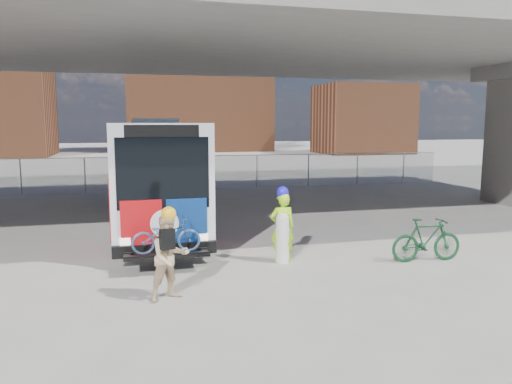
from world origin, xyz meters
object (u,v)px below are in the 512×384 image
object	(u,v)px
bus	(152,163)
bike_parked	(427,240)
cyclist_tan	(170,256)
bollard	(282,236)
cyclist_hivis	(282,226)

from	to	relation	value
bus	bike_parked	world-z (taller)	bus
cyclist_tan	bollard	bearing A→B (deg)	12.53
cyclist_hivis	cyclist_tan	distance (m)	3.68
bus	bike_parked	size ratio (longest dim) A/B	6.82
bollard	bike_parked	bearing A→B (deg)	-12.61
bike_parked	cyclist_tan	bearing A→B (deg)	104.09
bike_parked	cyclist_hivis	bearing A→B (deg)	79.87
bollard	bike_parked	distance (m)	3.72
cyclist_hivis	cyclist_tan	world-z (taller)	cyclist_hivis
bus	cyclist_hivis	bearing A→B (deg)	-64.97
bus	cyclist_hivis	size ratio (longest dim) A/B	6.56
bus	cyclist_hivis	xyz separation A→B (m)	(2.96, -6.33, -1.16)
bollard	bike_parked	size ratio (longest dim) A/B	0.68
cyclist_tan	bike_parked	xyz separation A→B (m)	(6.63, 1.20, -0.33)
bollard	cyclist_hivis	xyz separation A→B (m)	(0.02, 0.08, 0.26)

